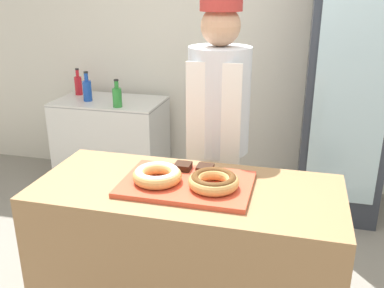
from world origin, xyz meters
name	(u,v)px	position (x,y,z in m)	size (l,w,h in m)	color
wall_back	(248,41)	(0.00, 2.13, 1.35)	(8.00, 0.06, 2.70)	silver
display_counter	(187,266)	(0.00, 0.00, 0.45)	(1.48, 0.65, 0.91)	#997047
serving_tray	(187,184)	(0.00, 0.00, 0.92)	(0.62, 0.41, 0.02)	#D84C33
donut_light_glaze	(157,175)	(-0.14, -0.03, 0.97)	(0.23, 0.23, 0.07)	tan
donut_chocolate_glaze	(214,181)	(0.14, -0.03, 0.97)	(0.23, 0.23, 0.07)	tan
brownie_back_left	(183,166)	(-0.06, 0.14, 0.95)	(0.08, 0.08, 0.03)	black
brownie_back_right	(205,169)	(0.06, 0.14, 0.95)	(0.08, 0.08, 0.03)	black
baker_person	(218,137)	(0.02, 0.67, 0.93)	(0.37, 0.37, 1.75)	#4C4C51
beverage_fridge	(346,97)	(0.84, 1.73, 0.98)	(0.63, 0.69, 1.96)	#333842
chest_freezer	(112,142)	(-1.21, 1.73, 0.42)	(0.98, 0.58, 0.83)	silver
bottle_red	(78,85)	(-1.58, 1.86, 0.93)	(0.07, 0.07, 0.25)	red
bottle_blue	(87,90)	(-1.38, 1.66, 0.93)	(0.08, 0.08, 0.27)	#1E4CB2
bottle_green	(117,96)	(-1.03, 1.53, 0.92)	(0.08, 0.08, 0.24)	#2D8C38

